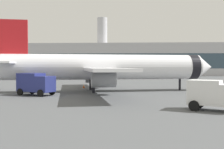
% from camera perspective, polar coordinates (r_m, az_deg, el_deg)
% --- Properties ---
extents(airplane_at_gate, '(35.52, 32.28, 10.50)m').
position_cam_1_polar(airplane_at_gate, '(41.87, -1.74, 1.51)').
color(airplane_at_gate, white).
rests_on(airplane_at_gate, ground).
extents(service_truck, '(5.28, 3.97, 2.90)m').
position_cam_1_polar(service_truck, '(37.50, -15.48, -1.71)').
color(service_truck, navy).
rests_on(service_truck, ground).
extents(cargo_van, '(4.83, 3.87, 2.60)m').
position_cam_1_polar(cargo_van, '(25.12, 20.39, -3.75)').
color(cargo_van, white).
rests_on(cargo_van, ground).
extents(safety_cone_near, '(0.44, 0.44, 0.63)m').
position_cam_1_polar(safety_cone_near, '(37.75, 22.08, -3.72)').
color(safety_cone_near, '#F2590C').
rests_on(safety_cone_near, ground).
extents(safety_cone_far, '(0.44, 0.44, 0.64)m').
position_cam_1_polar(safety_cone_far, '(48.92, -5.85, -2.39)').
color(safety_cone_far, '#F2590C').
rests_on(safety_cone_far, ground).
extents(terminal_building, '(105.34, 22.25, 25.39)m').
position_cam_1_polar(terminal_building, '(122.91, 6.66, 3.06)').
color(terminal_building, '#B2B2B7').
rests_on(terminal_building, ground).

